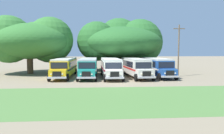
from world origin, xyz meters
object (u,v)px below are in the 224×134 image
object	(u,v)px
parked_bus_slot_1	(88,67)
parked_bus_slot_2	(111,67)
parked_bus_slot_0	(65,66)
secondary_tree	(31,40)
parked_bus_slot_3	(135,66)
broad_shade_tree	(122,42)
parked_bus_slot_4	(156,66)
utility_pole	(179,49)

from	to	relation	value
parked_bus_slot_1	parked_bus_slot_2	distance (m)	3.41
parked_bus_slot_0	secondary_tree	size ratio (longest dim) A/B	0.75
parked_bus_slot_3	broad_shade_tree	xyz separation A→B (m)	(-0.65, 11.07, 4.18)
parked_bus_slot_2	parked_bus_slot_4	distance (m)	7.38
parked_bus_slot_2	parked_bus_slot_4	bearing A→B (deg)	94.88
parked_bus_slot_1	parked_bus_slot_3	distance (m)	7.20
parked_bus_slot_3	broad_shade_tree	bearing A→B (deg)	179.01
parked_bus_slot_0	utility_pole	size ratio (longest dim) A/B	1.36
parked_bus_slot_4	parked_bus_slot_3	bearing A→B (deg)	-82.35
parked_bus_slot_2	parked_bus_slot_4	size ratio (longest dim) A/B	1.00
parked_bus_slot_1	parked_bus_slot_4	size ratio (longest dim) A/B	1.00
parked_bus_slot_0	parked_bus_slot_2	distance (m)	7.06
parked_bus_slot_0	secondary_tree	world-z (taller)	secondary_tree
parked_bus_slot_0	broad_shade_tree	distance (m)	15.20
parked_bus_slot_2	broad_shade_tree	xyz separation A→B (m)	(3.17, 11.28, 4.18)
parked_bus_slot_1	utility_pole	size ratio (longest dim) A/B	1.36
parked_bus_slot_4	secondary_tree	size ratio (longest dim) A/B	0.75
utility_pole	secondary_tree	bearing A→B (deg)	164.92
parked_bus_slot_2	parked_bus_slot_4	xyz separation A→B (m)	(7.34, 0.80, 0.00)
broad_shade_tree	secondary_tree	distance (m)	17.54
secondary_tree	broad_shade_tree	bearing A→B (deg)	16.63
parked_bus_slot_2	parked_bus_slot_3	xyz separation A→B (m)	(3.83, 0.21, 0.00)
broad_shade_tree	parked_bus_slot_3	bearing A→B (deg)	-86.63
parked_bus_slot_1	secondary_tree	bearing A→B (deg)	-118.78
secondary_tree	parked_bus_slot_1	bearing A→B (deg)	-29.35
parked_bus_slot_3	utility_pole	distance (m)	7.19
parked_bus_slot_0	parked_bus_slot_2	world-z (taller)	same
parked_bus_slot_3	utility_pole	size ratio (longest dim) A/B	1.37
parked_bus_slot_1	parked_bus_slot_4	distance (m)	10.72
parked_bus_slot_2	secondary_tree	distance (m)	15.59
parked_bus_slot_0	parked_bus_slot_1	distance (m)	3.65
parked_bus_slot_3	utility_pole	bearing A→B (deg)	81.76
parked_bus_slot_0	broad_shade_tree	bearing A→B (deg)	137.02
utility_pole	parked_bus_slot_3	bearing A→B (deg)	176.11
parked_bus_slot_1	parked_bus_slot_3	size ratio (longest dim) A/B	0.99
parked_bus_slot_0	parked_bus_slot_1	xyz separation A→B (m)	(3.64, -0.32, 0.00)
parked_bus_slot_2	parked_bus_slot_4	world-z (taller)	same
parked_bus_slot_3	utility_pole	xyz separation A→B (m)	(6.67, -0.45, 2.65)
parked_bus_slot_0	utility_pole	bearing A→B (deg)	87.81
parked_bus_slot_3	secondary_tree	size ratio (longest dim) A/B	0.76
parked_bus_slot_2	broad_shade_tree	distance (m)	12.44
secondary_tree	utility_pole	bearing A→B (deg)	-15.08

